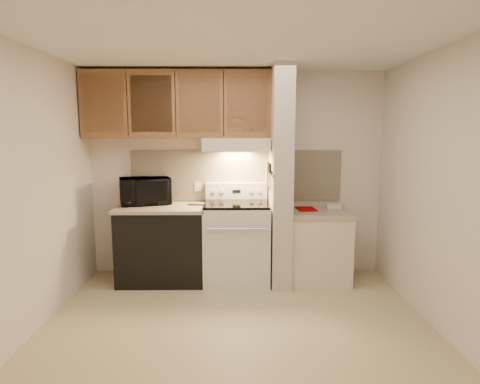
{
  "coord_description": "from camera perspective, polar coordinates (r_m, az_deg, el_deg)",
  "views": [
    {
      "loc": [
        -0.01,
        -3.47,
        1.76
      ],
      "look_at": [
        0.04,
        0.75,
        1.14
      ],
      "focal_mm": 30.0,
      "sensor_mm": 36.0,
      "label": 1
    }
  ],
  "objects": [
    {
      "name": "knife_strip",
      "position": [
        4.61,
        4.32,
        2.9
      ],
      "size": [
        0.02,
        0.42,
        0.04
      ],
      "primitive_type": "cube",
      "color": "black",
      "rests_on": "partition_pillar"
    },
    {
      "name": "knife_blade_a",
      "position": [
        4.45,
        4.34,
        1.41
      ],
      "size": [
        0.01,
        0.03,
        0.16
      ],
      "primitive_type": "cube",
      "color": "silver",
      "rests_on": "knife_strip"
    },
    {
      "name": "knife_blade_c",
      "position": [
        4.62,
        4.16,
        1.42
      ],
      "size": [
        0.01,
        0.04,
        0.2
      ],
      "primitive_type": "cube",
      "color": "silver",
      "rests_on": "knife_strip"
    },
    {
      "name": "knife_handle_e",
      "position": [
        4.76,
        4.03,
        3.67
      ],
      "size": [
        0.02,
        0.02,
        0.1
      ],
      "primitive_type": "cylinder",
      "color": "black",
      "rests_on": "knife_strip"
    },
    {
      "name": "hood_lip",
      "position": [
        4.55,
        -0.52,
        6.13
      ],
      "size": [
        0.78,
        0.04,
        0.06
      ],
      "primitive_type": "cube",
      "color": "beige",
      "rests_on": "range_hood"
    },
    {
      "name": "range_body",
      "position": [
        4.81,
        -0.5,
        -7.3
      ],
      "size": [
        0.76,
        0.65,
        0.92
      ],
      "primitive_type": "cube",
      "color": "silver",
      "rests_on": "floor"
    },
    {
      "name": "knife_blade_d",
      "position": [
        4.69,
        4.08,
        1.77
      ],
      "size": [
        0.01,
        0.04,
        0.16
      ],
      "primitive_type": "cube",
      "color": "silver",
      "rests_on": "knife_strip"
    },
    {
      "name": "knife_handle_d",
      "position": [
        4.67,
        4.11,
        3.59
      ],
      "size": [
        0.02,
        0.02,
        0.1
      ],
      "primitive_type": "cylinder",
      "color": "black",
      "rests_on": "knife_strip"
    },
    {
      "name": "dishwasher_front",
      "position": [
        4.9,
        -10.93,
        -7.45
      ],
      "size": [
        1.0,
        0.63,
        0.87
      ],
      "primitive_type": "cube",
      "color": "black",
      "rests_on": "floor"
    },
    {
      "name": "left_countertop",
      "position": [
        4.8,
        -11.08,
        -2.21
      ],
      "size": [
        1.04,
        0.67,
        0.04
      ],
      "primitive_type": "cube",
      "color": "#B5A58C",
      "rests_on": "dishwasher_front"
    },
    {
      "name": "oven_window",
      "position": [
        4.49,
        -0.49,
        -7.9
      ],
      "size": [
        0.5,
        0.01,
        0.3
      ],
      "primitive_type": "cube",
      "color": "black",
      "rests_on": "range_body"
    },
    {
      "name": "range_knob_left_inner",
      "position": [
        4.92,
        -2.61,
        0.09
      ],
      "size": [
        0.05,
        0.02,
        0.05
      ],
      "primitive_type": "cylinder",
      "rotation": [
        1.57,
        0.0,
        0.0
      ],
      "color": "silver",
      "rests_on": "range_backguard"
    },
    {
      "name": "backsplash",
      "position": [
        4.99,
        -0.52,
        2.35
      ],
      "size": [
        2.6,
        0.02,
        0.63
      ],
      "primitive_type": "cube",
      "color": "#FBE9C6",
      "rests_on": "wall_back"
    },
    {
      "name": "range_display",
      "position": [
        4.92,
        -0.51,
        0.1
      ],
      "size": [
        0.1,
        0.01,
        0.04
      ],
      "primitive_type": "cube",
      "color": "black",
      "rests_on": "range_backguard"
    },
    {
      "name": "floor",
      "position": [
        3.89,
        -0.45,
        -18.48
      ],
      "size": [
        3.6,
        3.6,
        0.0
      ],
      "primitive_type": "plane",
      "color": "#C8B98B",
      "rests_on": "ground"
    },
    {
      "name": "right_countertop",
      "position": [
        4.82,
        11.13,
        -2.9
      ],
      "size": [
        0.74,
        0.64,
        0.04
      ],
      "primitive_type": "cube",
      "color": "#B5A58C",
      "rests_on": "right_cab_base"
    },
    {
      "name": "wall_left",
      "position": [
        3.94,
        -27.66,
        0.0
      ],
      "size": [
        0.02,
        3.0,
        2.5
      ],
      "primitive_type": "cube",
      "color": "silver",
      "rests_on": "floor"
    },
    {
      "name": "cab_gap_b",
      "position": [
        4.7,
        -9.17,
        12.26
      ],
      "size": [
        0.01,
        0.01,
        0.73
      ],
      "primitive_type": "cube",
      "color": "black",
      "rests_on": "upper_cabinets"
    },
    {
      "name": "knife_handle_c",
      "position": [
        4.61,
        4.17,
        3.52
      ],
      "size": [
        0.02,
        0.02,
        0.1
      ],
      "primitive_type": "cylinder",
      "color": "black",
      "rests_on": "knife_strip"
    },
    {
      "name": "teal_jar",
      "position": [
        5.07,
        -14.55,
        -0.92
      ],
      "size": [
        0.12,
        0.12,
        0.1
      ],
      "primitive_type": "cylinder",
      "rotation": [
        0.0,
        0.0,
        -0.29
      ],
      "color": "#2B645A",
      "rests_on": "left_countertop"
    },
    {
      "name": "wall_back",
      "position": [
        5.0,
        -0.52,
        2.54
      ],
      "size": [
        3.6,
        2.5,
        0.02
      ],
      "primitive_type": "cube",
      "rotation": [
        1.57,
        0.0,
        0.0
      ],
      "color": "silver",
      "rests_on": "floor"
    },
    {
      "name": "range_knob_left_outer",
      "position": [
        4.93,
        -3.77,
        0.09
      ],
      "size": [
        0.05,
        0.02,
        0.05
      ],
      "primitive_type": "cylinder",
      "rotation": [
        1.57,
        0.0,
        0.0
      ],
      "color": "silver",
      "rests_on": "range_backguard"
    },
    {
      "name": "cooktop",
      "position": [
        4.7,
        -0.51,
        -1.71
      ],
      "size": [
        0.74,
        0.64,
        0.03
      ],
      "primitive_type": "cube",
      "color": "black",
      "rests_on": "range_body"
    },
    {
      "name": "cab_door_d",
      "position": [
        4.65,
        1.08,
        12.4
      ],
      "size": [
        0.46,
        0.01,
        0.63
      ],
      "primitive_type": "cube",
      "color": "#8D5D38",
      "rests_on": "upper_cabinets"
    },
    {
      "name": "knife_handle_b",
      "position": [
        4.53,
        4.26,
        3.43
      ],
      "size": [
        0.02,
        0.02,
        0.1
      ],
      "primitive_type": "cylinder",
      "color": "black",
      "rests_on": "knife_strip"
    },
    {
      "name": "spoon_rest",
      "position": [
        4.78,
        -6.27,
        -1.81
      ],
      "size": [
        0.2,
        0.07,
        0.01
      ],
      "primitive_type": "cube",
      "rotation": [
        0.0,
        0.0,
        -0.06
      ],
      "color": "black",
      "rests_on": "left_countertop"
    },
    {
      "name": "cab_door_c",
      "position": [
        4.67,
        -5.78,
        12.35
      ],
      "size": [
        0.46,
        0.01,
        0.63
      ],
      "primitive_type": "cube",
      "color": "#8D5D38",
      "rests_on": "upper_cabinets"
    },
    {
      "name": "wall_right",
      "position": [
        3.95,
        26.65,
        0.08
      ],
      "size": [
        0.02,
        3.0,
        2.5
      ],
      "primitive_type": "cube",
      "color": "silver",
      "rests_on": "floor"
    },
    {
      "name": "cab_door_a",
      "position": [
        4.88,
        -18.9,
        11.77
      ],
      "size": [
        0.46,
        0.01,
        0.63
      ],
      "primitive_type": "cube",
      "color": "#8D5D38",
      "rests_on": "upper_cabinets"
    },
    {
      "name": "range_knob_right_outer",
      "position": [
        4.93,
        2.74,
        0.1
      ],
      "size": [
        0.05,
        0.02,
        0.05
      ],
      "primitive_type": "cylinder",
      "rotation": [
        1.57,
        0.0,
        0.0
      ],
      "color": "silver",
      "rests_on": "range_backguard"
    },
    {
      "name": "pillar_trim",
      "position": [
        4.66,
        4.34,
        2.71
      ],
      "size": [
        0.01,
        0.7,
        0.04
      ],
      "primitive_type": "cube",
      "color": "#8D5D38",
      "rests_on": "partition_pillar"
    },
    {
      "name": "red_folder",
      "position": [
        4.88,
        9.38,
        -2.4
      ],
      "size": [
        0.24,
        0.31,
        0.01
      ],
      "primitive_type": "cube",
      "rotation": [
        0.0,
        0.0,
        0.09
      ],
      "color": "#9D0002",
      "rests_on": "right_countertop"
    },
    {
      "name": "partition_pillar",
      "position": [
        4.68,
        5.75,
        2.1
      ],
      "size": [
        0.22,
        0.7,
        2.5
      ],
      "primitive_type": "cube",
      "color": "beige",
      "rests_on": "floor"
    },
    {
      "name": "range_knob_right_inner",
      "position": [
        4.92,
        1.58,
        0.1
      ],
      "size": [
        0.05,
        0.02,
        0.05
      ],
      "primitive_type": "cylinder",
      "rotation": [
        1.57,
        0.0,
        0.0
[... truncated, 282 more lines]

